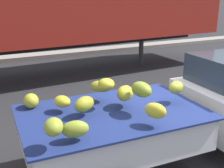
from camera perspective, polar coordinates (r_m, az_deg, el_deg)
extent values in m
plane|color=#28282B|center=(5.81, 12.31, -11.89)|extent=(220.00, 220.00, 0.00)
cube|color=gray|center=(13.43, -11.19, 5.72)|extent=(80.00, 0.80, 0.16)
cube|color=white|center=(4.70, 0.15, -10.98)|extent=(2.74, 1.73, 0.08)
cube|color=white|center=(5.25, -3.41, -4.61)|extent=(2.69, 0.13, 0.44)
cube|color=white|center=(3.95, 4.99, -12.78)|extent=(2.69, 0.13, 0.44)
cube|color=white|center=(5.21, 13.60, -5.33)|extent=(0.10, 1.65, 0.44)
cube|color=white|center=(4.28, -16.53, -10.95)|extent=(0.10, 1.65, 0.44)
cube|color=#B21914|center=(5.29, -3.51, -4.89)|extent=(2.58, 0.09, 0.07)
cube|color=navy|center=(4.48, 0.15, -5.49)|extent=(2.86, 1.85, 0.03)
ellipsoid|color=olive|center=(4.30, 5.74, -1.05)|extent=(0.28, 0.40, 0.22)
ellipsoid|color=#A9A829|center=(4.26, -5.44, -3.91)|extent=(0.42, 0.36, 0.22)
ellipsoid|color=gold|center=(4.46, -9.70, -3.37)|extent=(0.31, 0.34, 0.17)
ellipsoid|color=gold|center=(4.75, -15.50, -3.17)|extent=(0.27, 0.30, 0.23)
ellipsoid|color=#A4AE31|center=(4.83, 12.36, -0.65)|extent=(0.37, 0.33, 0.20)
ellipsoid|color=#ABA929|center=(4.81, -2.17, -0.46)|extent=(0.43, 0.44, 0.18)
ellipsoid|color=#99AA32|center=(3.61, -7.19, -8.71)|extent=(0.37, 0.26, 0.21)
ellipsoid|color=#A0AE32|center=(3.44, -11.35, -8.19)|extent=(0.29, 0.34, 0.21)
ellipsoid|color=yellow|center=(3.98, 8.43, -5.16)|extent=(0.32, 0.36, 0.21)
ellipsoid|color=gold|center=(4.57, 2.55, -1.79)|extent=(0.43, 0.44, 0.23)
ellipsoid|color=gold|center=(4.49, -1.14, 0.02)|extent=(0.32, 0.34, 0.17)
cylinder|color=black|center=(6.75, 18.06, -5.03)|extent=(0.65, 0.22, 0.64)
cylinder|color=black|center=(5.38, -6.50, -10.25)|extent=(0.65, 0.22, 0.64)
cube|color=black|center=(10.10, -10.03, 7.71)|extent=(11.04, 1.02, 0.30)
cylinder|color=#38383A|center=(11.66, 5.70, 6.86)|extent=(0.18, 0.18, 1.25)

